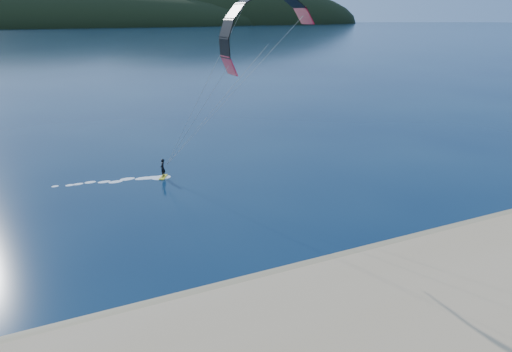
# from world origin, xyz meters

# --- Properties ---
(ground) EXTENTS (1800.00, 1800.00, 0.00)m
(ground) POSITION_xyz_m (0.00, 0.00, 0.00)
(ground) COLOR #071A36
(ground) RESTS_ON ground
(wet_sand) EXTENTS (220.00, 2.50, 0.10)m
(wet_sand) POSITION_xyz_m (0.00, 4.50, 0.05)
(wet_sand) COLOR #927D55
(wet_sand) RESTS_ON ground
(headland) EXTENTS (1200.00, 310.00, 140.00)m
(headland) POSITION_xyz_m (0.63, 745.28, 0.00)
(headland) COLOR black
(headland) RESTS_ON ground
(kitesurfer_near) EXTENTS (24.01, 9.71, 17.92)m
(kitesurfer_near) POSITION_xyz_m (9.85, 19.94, 12.91)
(kitesurfer_near) COLOR yellow
(kitesurfer_near) RESTS_ON ground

